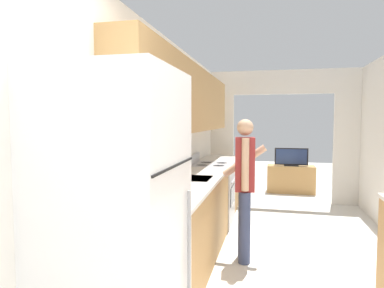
# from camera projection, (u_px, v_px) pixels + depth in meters

# --- Properties ---
(wall_left) EXTENTS (0.38, 7.95, 2.50)m
(wall_left) POSITION_uv_depth(u_px,v_px,m) (171.00, 124.00, 3.89)
(wall_left) COLOR white
(wall_left) RESTS_ON ground_plane
(wall_far_with_doorway) EXTENTS (3.13, 0.06, 2.50)m
(wall_far_with_doorway) POSITION_uv_depth(u_px,v_px,m) (282.00, 126.00, 6.47)
(wall_far_with_doorway) COLOR white
(wall_far_with_doorway) RESTS_ON ground_plane
(counter_left) EXTENTS (0.62, 4.24, 0.90)m
(counter_left) POSITION_uv_depth(u_px,v_px,m) (198.00, 210.00, 4.23)
(counter_left) COLOR #B2844C
(counter_left) RESTS_ON ground_plane
(refrigerator) EXTENTS (0.71, 0.77, 1.84)m
(refrigerator) POSITION_uv_depth(u_px,v_px,m) (117.00, 236.00, 1.91)
(refrigerator) COLOR white
(refrigerator) RESTS_ON ground_plane
(range_oven) EXTENTS (0.66, 0.73, 1.04)m
(range_oven) POSITION_uv_depth(u_px,v_px,m) (212.00, 193.00, 5.18)
(range_oven) COLOR #B7B7BC
(range_oven) RESTS_ON ground_plane
(person) EXTENTS (0.51, 0.40, 1.58)m
(person) POSITION_uv_depth(u_px,v_px,m) (245.00, 186.00, 3.78)
(person) COLOR #384266
(person) RESTS_ON ground_plane
(tv_cabinet) EXTENTS (0.99, 0.42, 0.58)m
(tv_cabinet) POSITION_uv_depth(u_px,v_px,m) (291.00, 179.00, 7.38)
(tv_cabinet) COLOR #B2844C
(tv_cabinet) RESTS_ON ground_plane
(television) EXTENTS (0.69, 0.16, 0.38)m
(television) POSITION_uv_depth(u_px,v_px,m) (291.00, 157.00, 7.31)
(television) COLOR black
(television) RESTS_ON tv_cabinet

